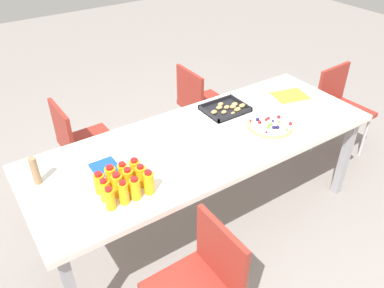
% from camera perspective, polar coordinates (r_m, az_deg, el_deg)
% --- Properties ---
extents(ground_plane, '(12.00, 12.00, 0.00)m').
position_cam_1_polar(ground_plane, '(3.08, 1.69, -10.96)').
color(ground_plane, gray).
extents(party_table, '(2.39, 0.88, 0.76)m').
position_cam_1_polar(party_table, '(2.62, 1.94, -0.27)').
color(party_table, silver).
rests_on(party_table, ground_plane).
extents(chair_far_left, '(0.41, 0.41, 0.83)m').
position_cam_1_polar(chair_far_left, '(3.15, -16.08, 0.49)').
color(chair_far_left, maroon).
rests_on(chair_far_left, ground_plane).
extents(chair_end, '(0.42, 0.42, 0.83)m').
position_cam_1_polar(chair_end, '(3.76, 20.91, 5.42)').
color(chair_end, maroon).
rests_on(chair_end, ground_plane).
extents(chair_far_right, '(0.40, 0.40, 0.83)m').
position_cam_1_polar(chair_far_right, '(3.57, 1.24, 6.26)').
color(chair_far_right, maroon).
rests_on(chair_far_right, ground_plane).
extents(chair_near_left, '(0.40, 0.40, 0.83)m').
position_cam_1_polar(chair_near_left, '(2.10, 1.44, -19.64)').
color(chair_near_left, maroon).
rests_on(chair_near_left, ground_plane).
extents(juice_bottle_0, '(0.05, 0.05, 0.14)m').
position_cam_1_polar(juice_bottle_0, '(2.07, -12.00, -7.90)').
color(juice_bottle_0, '#FAAB14').
rests_on(juice_bottle_0, party_table).
extents(juice_bottle_1, '(0.05, 0.05, 0.15)m').
position_cam_1_polar(juice_bottle_1, '(2.09, -10.03, -7.10)').
color(juice_bottle_1, '#F9AC14').
rests_on(juice_bottle_1, party_table).
extents(juice_bottle_2, '(0.06, 0.06, 0.14)m').
position_cam_1_polar(juice_bottle_2, '(2.11, -8.36, -6.52)').
color(juice_bottle_2, '#FAAC14').
rests_on(juice_bottle_2, party_table).
extents(juice_bottle_3, '(0.06, 0.06, 0.15)m').
position_cam_1_polar(juice_bottle_3, '(2.13, -6.37, -5.67)').
color(juice_bottle_3, '#FAAC14').
rests_on(juice_bottle_3, party_table).
extents(juice_bottle_4, '(0.06, 0.06, 0.14)m').
position_cam_1_polar(juice_bottle_4, '(2.13, -12.71, -6.68)').
color(juice_bottle_4, '#F9AE14').
rests_on(juice_bottle_4, party_table).
extents(juice_bottle_5, '(0.06, 0.06, 0.15)m').
position_cam_1_polar(juice_bottle_5, '(2.14, -10.91, -5.96)').
color(juice_bottle_5, '#F9AD14').
rests_on(juice_bottle_5, party_table).
extents(juice_bottle_6, '(0.06, 0.06, 0.15)m').
position_cam_1_polar(juice_bottle_6, '(2.17, -9.34, -5.24)').
color(juice_bottle_6, '#FAAD14').
rests_on(juice_bottle_6, party_table).
extents(juice_bottle_7, '(0.06, 0.06, 0.14)m').
position_cam_1_polar(juice_bottle_7, '(2.19, -7.51, -4.70)').
color(juice_bottle_7, '#FAAB14').
rests_on(juice_bottle_7, party_table).
extents(juice_bottle_8, '(0.06, 0.06, 0.13)m').
position_cam_1_polar(juice_bottle_8, '(2.19, -13.44, -5.63)').
color(juice_bottle_8, '#F9AC14').
rests_on(juice_bottle_8, party_table).
extents(juice_bottle_9, '(0.06, 0.06, 0.15)m').
position_cam_1_polar(juice_bottle_9, '(2.20, -11.83, -4.85)').
color(juice_bottle_9, '#F9AD14').
rests_on(juice_bottle_9, party_table).
extents(juice_bottle_10, '(0.06, 0.06, 0.14)m').
position_cam_1_polar(juice_bottle_10, '(2.22, -10.09, -4.28)').
color(juice_bottle_10, '#F9AE14').
rests_on(juice_bottle_10, party_table).
extents(juice_bottle_11, '(0.06, 0.06, 0.14)m').
position_cam_1_polar(juice_bottle_11, '(2.24, -8.39, -3.72)').
color(juice_bottle_11, '#F9AC14').
rests_on(juice_bottle_11, party_table).
extents(fruit_pizza, '(0.32, 0.32, 0.05)m').
position_cam_1_polar(fruit_pizza, '(2.76, 11.41, 2.77)').
color(fruit_pizza, tan).
rests_on(fruit_pizza, party_table).
extents(snack_tray, '(0.32, 0.26, 0.04)m').
position_cam_1_polar(snack_tray, '(2.91, 5.06, 5.19)').
color(snack_tray, black).
rests_on(snack_tray, party_table).
extents(plate_stack, '(0.17, 0.17, 0.03)m').
position_cam_1_polar(plate_stack, '(2.50, 3.62, -0.20)').
color(plate_stack, silver).
rests_on(plate_stack, party_table).
extents(napkin_stack, '(0.15, 0.15, 0.02)m').
position_cam_1_polar(napkin_stack, '(2.38, -12.72, -3.34)').
color(napkin_stack, '#194CA5').
rests_on(napkin_stack, party_table).
extents(cardboard_tube, '(0.04, 0.04, 0.17)m').
position_cam_1_polar(cardboard_tube, '(2.34, -22.10, -3.68)').
color(cardboard_tube, '#9E7A56').
rests_on(cardboard_tube, party_table).
extents(paper_folder, '(0.30, 0.26, 0.01)m').
position_cam_1_polar(paper_folder, '(3.20, 14.25, 6.92)').
color(paper_folder, yellow).
rests_on(paper_folder, party_table).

